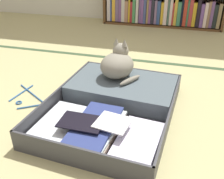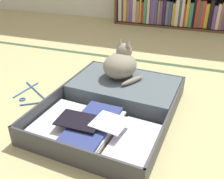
% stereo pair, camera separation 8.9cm
% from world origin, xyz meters
% --- Properties ---
extents(ground_plane, '(10.00, 10.00, 0.00)m').
position_xyz_m(ground_plane, '(0.00, 0.00, 0.00)').
color(ground_plane, tan).
extents(tatami_border, '(4.80, 0.05, 0.00)m').
position_xyz_m(tatami_border, '(0.00, 1.03, 0.00)').
color(tatami_border, '#364E32').
rests_on(tatami_border, ground_plane).
extents(open_suitcase, '(0.77, 0.96, 0.12)m').
position_xyz_m(open_suitcase, '(-0.05, 0.22, 0.05)').
color(open_suitcase, '#3B3C41').
rests_on(open_suitcase, ground_plane).
extents(black_cat, '(0.29, 0.29, 0.25)m').
position_xyz_m(black_cat, '(-0.09, 0.44, 0.21)').
color(black_cat, gray).
rests_on(black_cat, open_suitcase).
extents(clothes_hanger, '(0.37, 0.31, 0.01)m').
position_xyz_m(clothes_hanger, '(-0.62, 0.19, 0.01)').
color(clothes_hanger, '#2C5D9A').
rests_on(clothes_hanger, ground_plane).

